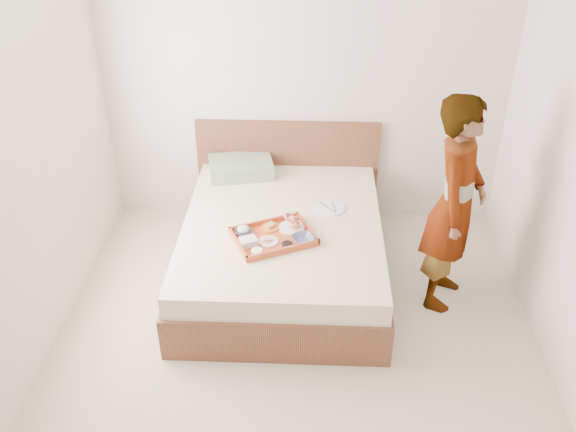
# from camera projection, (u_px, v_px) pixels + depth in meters

# --- Properties ---
(ground) EXTENTS (3.50, 4.00, 0.01)m
(ground) POSITION_uv_depth(u_px,v_px,m) (295.00, 364.00, 4.34)
(ground) COLOR beige
(ground) RESTS_ON ground
(wall_back) EXTENTS (3.50, 0.01, 2.60)m
(wall_back) POSITION_uv_depth(u_px,v_px,m) (304.00, 83.00, 5.32)
(wall_back) COLOR silver
(wall_back) RESTS_ON ground
(wall_left) EXTENTS (0.01, 4.00, 2.60)m
(wall_left) POSITION_uv_depth(u_px,v_px,m) (3.00, 199.00, 3.70)
(wall_left) COLOR silver
(wall_left) RESTS_ON ground
(bed) EXTENTS (1.65, 2.00, 0.53)m
(bed) POSITION_uv_depth(u_px,v_px,m) (282.00, 249.00, 5.04)
(bed) COLOR brown
(bed) RESTS_ON ground
(headboard) EXTENTS (1.65, 0.06, 0.95)m
(headboard) POSITION_uv_depth(u_px,v_px,m) (288.00, 169.00, 5.74)
(headboard) COLOR brown
(headboard) RESTS_ON ground
(pillow) EXTENTS (0.62, 0.48, 0.13)m
(pillow) POSITION_uv_depth(u_px,v_px,m) (241.00, 167.00, 5.52)
(pillow) COLOR gray
(pillow) RESTS_ON bed
(tray) EXTENTS (0.70, 0.63, 0.05)m
(tray) POSITION_uv_depth(u_px,v_px,m) (274.00, 236.00, 4.68)
(tray) COLOR #C04C29
(tray) RESTS_ON bed
(prawn_plate) EXTENTS (0.27, 0.27, 0.01)m
(prawn_plate) POSITION_uv_depth(u_px,v_px,m) (292.00, 227.00, 4.79)
(prawn_plate) COLOR white
(prawn_plate) RESTS_ON tray
(navy_bowl_big) EXTENTS (0.22, 0.22, 0.04)m
(navy_bowl_big) POSITION_uv_depth(u_px,v_px,m) (303.00, 239.00, 4.63)
(navy_bowl_big) COLOR #15204C
(navy_bowl_big) RESTS_ON tray
(sauce_dish) EXTENTS (0.11, 0.11, 0.03)m
(sauce_dish) POSITION_uv_depth(u_px,v_px,m) (287.00, 245.00, 4.58)
(sauce_dish) COLOR black
(sauce_dish) RESTS_ON tray
(meat_plate) EXTENTS (0.19, 0.19, 0.01)m
(meat_plate) POSITION_uv_depth(u_px,v_px,m) (268.00, 241.00, 4.63)
(meat_plate) COLOR white
(meat_plate) RESTS_ON tray
(bread_plate) EXTENTS (0.19, 0.19, 0.01)m
(bread_plate) POSITION_uv_depth(u_px,v_px,m) (270.00, 227.00, 4.79)
(bread_plate) COLOR orange
(bread_plate) RESTS_ON tray
(salad_bowl) EXTENTS (0.17, 0.17, 0.04)m
(salad_bowl) POSITION_uv_depth(u_px,v_px,m) (243.00, 232.00, 4.72)
(salad_bowl) COLOR #15204C
(salad_bowl) RESTS_ON tray
(plastic_tub) EXTENTS (0.15, 0.14, 0.05)m
(plastic_tub) POSITION_uv_depth(u_px,v_px,m) (248.00, 242.00, 4.60)
(plastic_tub) COLOR silver
(plastic_tub) RESTS_ON tray
(cheese_round) EXTENTS (0.11, 0.11, 0.03)m
(cheese_round) POSITION_uv_depth(u_px,v_px,m) (257.00, 252.00, 4.51)
(cheese_round) COLOR white
(cheese_round) RESTS_ON tray
(dinner_plate) EXTENTS (0.31, 0.31, 0.01)m
(dinner_plate) POSITION_uv_depth(u_px,v_px,m) (330.00, 208.00, 5.06)
(dinner_plate) COLOR white
(dinner_plate) RESTS_ON bed
(person) EXTENTS (0.60, 0.72, 1.69)m
(person) POSITION_uv_depth(u_px,v_px,m) (455.00, 205.00, 4.51)
(person) COLOR white
(person) RESTS_ON ground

